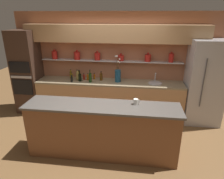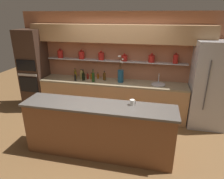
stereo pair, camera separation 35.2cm
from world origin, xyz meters
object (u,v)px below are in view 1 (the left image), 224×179
at_px(refrigerator, 205,83).
at_px(bottle_wine_5, 80,77).
at_px(bottle_wine_1, 90,78).
at_px(bottle_sauce_10, 88,77).
at_px(flower_vase, 118,75).
at_px(bottle_sauce_2, 84,77).
at_px(bottle_sauce_7, 94,76).
at_px(coffee_mug, 136,102).
at_px(oven_tower, 27,72).
at_px(bottle_sauce_3, 72,79).
at_px(bottle_spirit_0, 78,76).
at_px(sink_fixture, 155,83).
at_px(bottle_spirit_4, 101,77).
at_px(bottle_oil_6, 72,77).
at_px(bottle_oil_8, 79,75).
at_px(bottle_oil_9, 71,75).

xyz_separation_m(refrigerator, bottle_wine_5, (-3.04, -0.01, 0.02)).
xyz_separation_m(bottle_wine_1, bottle_sauce_10, (-0.11, 0.18, -0.05)).
distance_m(flower_vase, bottle_sauce_2, 0.91).
relative_size(bottle_sauce_7, coffee_mug, 1.48).
height_order(refrigerator, bottle_wine_1, refrigerator).
bearing_deg(bottle_sauce_10, oven_tower, -177.37).
xyz_separation_m(bottle_wine_1, bottle_sauce_7, (0.04, 0.28, -0.05)).
distance_m(oven_tower, bottle_sauce_3, 1.25).
xyz_separation_m(bottle_spirit_0, bottle_sauce_2, (0.16, 0.05, -0.04)).
bearing_deg(bottle_wine_5, sink_fixture, 1.88).
bearing_deg(bottle_sauce_10, bottle_spirit_4, 0.87).
bearing_deg(bottle_sauce_7, refrigerator, -4.50).
bearing_deg(bottle_sauce_3, coffee_mug, -39.94).
bearing_deg(bottle_wine_1, bottle_sauce_3, -177.80).
bearing_deg(bottle_spirit_4, flower_vase, -7.94).
distance_m(sink_fixture, bottle_oil_6, 2.14).
distance_m(bottle_spirit_4, coffee_mug, 1.82).
bearing_deg(bottle_wine_1, bottle_sauce_2, 138.17).
xyz_separation_m(refrigerator, bottle_oil_6, (-3.28, 0.05, 0.00)).
relative_size(bottle_wine_1, bottle_wine_5, 1.14).
bearing_deg(bottle_spirit_4, bottle_wine_1, -143.47).
bearing_deg(bottle_oil_8, bottle_wine_5, -66.54).
bearing_deg(oven_tower, bottle_spirit_4, 2.32).
bearing_deg(coffee_mug, bottle_sauce_7, 123.81).
bearing_deg(bottle_spirit_0, bottle_oil_9, 153.50).
bearing_deg(bottle_oil_6, bottle_spirit_4, 5.03).
distance_m(bottle_oil_9, coffee_mug, 2.40).
height_order(sink_fixture, bottle_oil_8, sink_fixture).
xyz_separation_m(bottle_oil_9, bottle_sauce_10, (0.48, -0.07, -0.03)).
bearing_deg(sink_fixture, bottle_oil_9, 176.43).
bearing_deg(oven_tower, coffee_mug, -27.35).
bearing_deg(bottle_sauce_10, coffee_mug, -50.98).
relative_size(flower_vase, bottle_oil_6, 3.10).
distance_m(bottle_spirit_4, bottle_wine_5, 0.54).
height_order(bottle_sauce_7, coffee_mug, coffee_mug).
bearing_deg(refrigerator, bottle_spirit_4, 177.35).
bearing_deg(bottle_oil_6, flower_vase, 0.28).
bearing_deg(bottle_sauce_10, bottle_wine_1, -58.67).
distance_m(sink_fixture, bottle_oil_9, 2.21).
relative_size(bottle_spirit_0, bottle_spirit_4, 1.12).
distance_m(sink_fixture, bottle_spirit_0, 1.99).
distance_m(bottle_sauce_3, bottle_oil_9, 0.29).
xyz_separation_m(flower_vase, bottle_oil_6, (-1.20, -0.01, -0.10)).
bearing_deg(sink_fixture, bottle_sauce_7, 173.99).
height_order(flower_vase, bottle_oil_8, flower_vase).
height_order(refrigerator, oven_tower, oven_tower).
relative_size(bottle_spirit_0, bottle_oil_9, 1.08).
xyz_separation_m(bottle_sauce_7, bottle_oil_9, (-0.63, -0.03, 0.03)).
bearing_deg(bottle_sauce_10, bottle_sauce_3, -152.26).
height_order(bottle_sauce_3, bottle_oil_9, bottle_oil_9).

